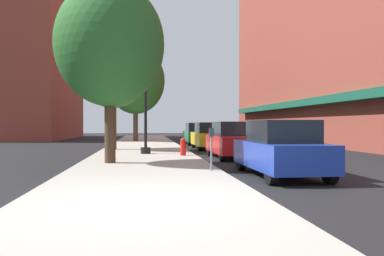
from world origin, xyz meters
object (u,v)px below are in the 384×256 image
(fire_hydrant, at_px, (183,147))
(tree_mid, at_px, (113,63))
(car_blue, at_px, (280,149))
(car_yellow, at_px, (209,136))
(car_green, at_px, (197,134))
(tree_far, at_px, (110,44))
(car_red, at_px, (233,140))
(lamppost, at_px, (146,90))
(parking_meter_near, at_px, (211,144))
(tree_near, at_px, (136,81))

(fire_hydrant, bearing_deg, tree_mid, 126.03)
(fire_hydrant, height_order, car_blue, car_blue)
(car_yellow, xyz_separation_m, car_green, (0.00, 5.66, 0.00))
(tree_far, bearing_deg, car_blue, -34.34)
(fire_hydrant, xyz_separation_m, car_red, (2.23, -0.36, 0.29))
(lamppost, relative_size, parking_meter_near, 4.50)
(car_green, bearing_deg, car_blue, -91.85)
(tree_mid, relative_size, tree_far, 1.11)
(car_green, bearing_deg, lamppost, -112.30)
(car_blue, bearing_deg, tree_far, 144.75)
(tree_mid, bearing_deg, car_yellow, 12.92)
(tree_mid, xyz_separation_m, car_blue, (5.77, -11.57, -4.20))
(lamppost, bearing_deg, parking_meter_near, -75.01)
(parking_meter_near, bearing_deg, lamppost, 104.99)
(fire_hydrant, xyz_separation_m, parking_meter_near, (0.28, -6.07, 0.43))
(tree_near, xyz_separation_m, car_yellow, (4.74, -9.73, -4.45))
(lamppost, bearing_deg, car_red, -23.03)
(car_blue, relative_size, car_red, 1.00)
(tree_mid, distance_m, car_yellow, 7.25)
(car_blue, bearing_deg, fire_hydrant, 107.46)
(tree_near, relative_size, tree_far, 1.20)
(fire_hydrant, relative_size, car_blue, 0.18)
(fire_hydrant, relative_size, car_yellow, 0.18)
(fire_hydrant, height_order, tree_far, tree_far)
(parking_meter_near, distance_m, car_green, 18.02)
(tree_near, height_order, car_green, tree_near)
(car_red, bearing_deg, fire_hydrant, 170.65)
(parking_meter_near, bearing_deg, tree_far, 138.16)
(tree_near, relative_size, tree_mid, 1.07)
(tree_far, bearing_deg, car_green, 70.70)
(lamppost, distance_m, car_blue, 9.25)
(parking_meter_near, xyz_separation_m, tree_far, (-3.29, 2.95, 3.54))
(fire_hydrant, xyz_separation_m, tree_near, (-2.51, 15.92, 4.74))
(tree_mid, height_order, car_yellow, tree_mid)
(lamppost, relative_size, tree_near, 0.74)
(car_red, bearing_deg, car_green, 89.77)
(parking_meter_near, height_order, tree_far, tree_far)
(tree_mid, bearing_deg, tree_near, 84.68)
(lamppost, height_order, car_blue, lamppost)
(tree_near, relative_size, car_blue, 1.86)
(fire_hydrant, relative_size, tree_far, 0.12)
(fire_hydrant, xyz_separation_m, car_yellow, (2.23, 6.19, 0.29))
(tree_far, relative_size, car_red, 1.56)
(tree_mid, xyz_separation_m, car_yellow, (5.77, 1.32, -4.20))
(tree_mid, bearing_deg, fire_hydrant, -53.97)
(tree_far, height_order, car_green, tree_far)
(tree_far, xyz_separation_m, car_red, (5.24, 2.77, -3.68))
(parking_meter_near, relative_size, car_yellow, 0.30)
(lamppost, relative_size, car_green, 1.37)
(tree_far, xyz_separation_m, car_yellow, (5.24, 9.31, -3.68))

